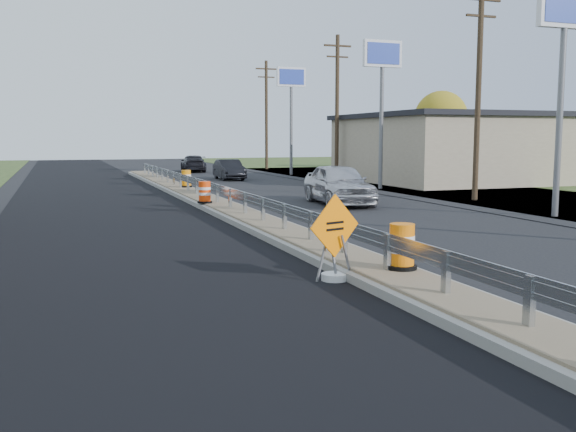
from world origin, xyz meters
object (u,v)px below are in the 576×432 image
object	(u,v)px
barrel_shoulder_mid	(324,178)
car_dark_far	(193,164)
barrel_median_near	(402,247)
barrel_median_mid	(205,193)
caution_sign	(334,259)
car_dark_mid	(229,170)
car_silver	(339,184)
barrel_median_far	(186,179)

from	to	relation	value
barrel_shoulder_mid	car_dark_far	bearing A→B (deg)	102.77
barrel_median_near	car_dark_far	distance (m)	41.44
barrel_median_mid	caution_sign	bearing A→B (deg)	-91.78
barrel_shoulder_mid	car_dark_mid	world-z (taller)	car_dark_mid
car_silver	car_dark_far	xyz separation A→B (m)	(-0.56, 27.54, -0.19)
car_dark_mid	barrel_median_far	bearing A→B (deg)	-116.92
caution_sign	barrel_shoulder_mid	distance (m)	24.90
barrel_shoulder_mid	barrel_median_far	bearing A→B (deg)	-171.86
car_silver	barrel_shoulder_mid	bearing A→B (deg)	76.47
caution_sign	barrel_shoulder_mid	world-z (taller)	caution_sign
caution_sign	barrel_shoulder_mid	size ratio (longest dim) A/B	1.76
barrel_median_far	barrel_shoulder_mid	size ratio (longest dim) A/B	0.91
barrel_median_far	car_dark_far	xyz separation A→B (m)	(4.26, 19.03, 0.02)
barrel_median_near	car_silver	size ratio (longest dim) A/B	0.18
car_dark_mid	car_dark_far	world-z (taller)	car_dark_far
car_silver	barrel_median_far	bearing A→B (deg)	125.70
barrel_median_far	caution_sign	bearing A→B (deg)	-93.42
barrel_median_mid	car_silver	world-z (taller)	car_silver
barrel_median_mid	barrel_shoulder_mid	distance (m)	13.23
caution_sign	car_silver	xyz separation A→B (m)	(6.11, 13.27, 0.42)
barrel_median_far	barrel_shoulder_mid	xyz separation A→B (m)	(8.30, 1.19, -0.19)
barrel_median_near	car_dark_far	size ratio (longest dim) A/B	0.19
barrel_median_far	barrel_shoulder_mid	bearing A→B (deg)	8.14
car_dark_mid	barrel_shoulder_mid	bearing A→B (deg)	-61.44
barrel_median_near	car_dark_mid	size ratio (longest dim) A/B	0.22
barrel_median_far	car_silver	distance (m)	9.78
barrel_shoulder_mid	car_silver	world-z (taller)	car_silver
barrel_median_far	barrel_median_near	bearing A→B (deg)	-90.11
barrel_median_mid	car_dark_far	world-z (taller)	car_dark_far
barrel_shoulder_mid	car_dark_mid	bearing A→B (deg)	117.41
barrel_median_near	car_dark_mid	bearing A→B (deg)	81.54
car_silver	car_dark_mid	bearing A→B (deg)	97.22
barrel_median_far	car_silver	bearing A→B (deg)	-60.54
caution_sign	car_dark_far	bearing A→B (deg)	64.20
barrel_median_mid	car_dark_mid	distance (m)	17.66
caution_sign	car_dark_mid	xyz separation A→B (m)	(5.82, 30.26, 0.23)
car_silver	car_dark_far	size ratio (longest dim) A/B	1.09
caution_sign	barrel_shoulder_mid	xyz separation A→B (m)	(9.60, 22.97, 0.03)
barrel_median_near	barrel_shoulder_mid	xyz separation A→B (m)	(8.34, 23.38, -0.19)
barrel_shoulder_mid	car_dark_far	distance (m)	18.29
caution_sign	barrel_shoulder_mid	bearing A→B (deg)	49.28
barrel_shoulder_mid	barrel_median_near	bearing A→B (deg)	-109.64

